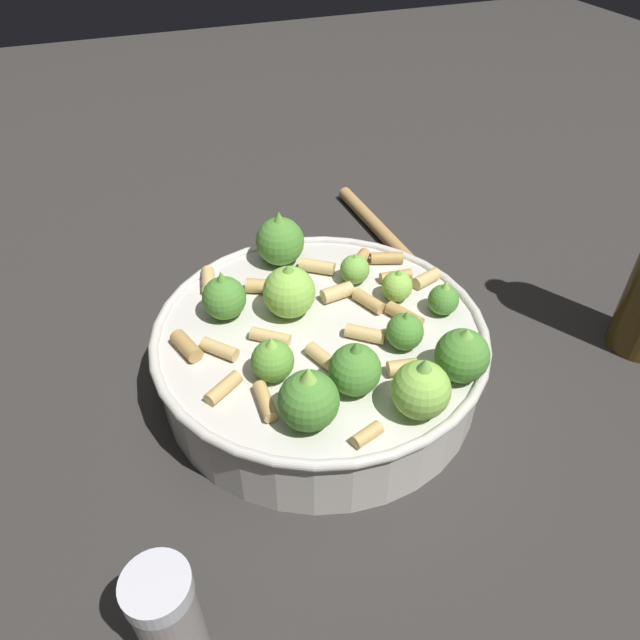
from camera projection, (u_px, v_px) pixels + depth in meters
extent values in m
plane|color=#2D2B28|center=(320.00, 379.00, 0.52)|extent=(2.40, 2.40, 0.00)
cylinder|color=beige|center=(320.00, 355.00, 0.50)|extent=(0.27, 0.27, 0.06)
torus|color=beige|center=(320.00, 329.00, 0.48)|extent=(0.28, 0.28, 0.01)
sphere|color=#4C8933|center=(443.00, 300.00, 0.49)|extent=(0.03, 0.03, 0.03)
cone|color=#8CC64C|center=(446.00, 287.00, 0.48)|extent=(0.01, 0.01, 0.01)
sphere|color=#4C8933|center=(276.00, 242.00, 0.54)|extent=(0.05, 0.05, 0.05)
cone|color=#609E38|center=(275.00, 221.00, 0.53)|extent=(0.02, 0.02, 0.02)
sphere|color=#4C8933|center=(309.00, 401.00, 0.40)|extent=(0.04, 0.04, 0.04)
cone|color=#8CC64C|center=(308.00, 378.00, 0.38)|extent=(0.02, 0.02, 0.02)
sphere|color=#609E38|center=(273.00, 361.00, 0.43)|extent=(0.03, 0.03, 0.03)
cone|color=#8CC64C|center=(271.00, 345.00, 0.42)|extent=(0.02, 0.02, 0.01)
sphere|color=#8CC64C|center=(289.00, 292.00, 0.49)|extent=(0.04, 0.04, 0.04)
cone|color=#609E38|center=(288.00, 272.00, 0.47)|extent=(0.02, 0.02, 0.01)
sphere|color=#4C8933|center=(360.00, 368.00, 0.42)|extent=(0.04, 0.04, 0.04)
cone|color=#4C8933|center=(362.00, 349.00, 0.41)|extent=(0.02, 0.02, 0.02)
sphere|color=#8CC64C|center=(397.00, 286.00, 0.51)|extent=(0.03, 0.03, 0.03)
cone|color=#609E38|center=(398.00, 275.00, 0.50)|extent=(0.01, 0.01, 0.01)
sphere|color=#4C8933|center=(224.00, 298.00, 0.49)|extent=(0.04, 0.04, 0.04)
cone|color=#609E38|center=(222.00, 280.00, 0.47)|extent=(0.02, 0.02, 0.02)
sphere|color=#75B247|center=(355.00, 269.00, 0.53)|extent=(0.03, 0.03, 0.03)
cone|color=#75B247|center=(355.00, 258.00, 0.52)|extent=(0.01, 0.01, 0.01)
sphere|color=#4C8933|center=(462.00, 356.00, 0.43)|extent=(0.04, 0.04, 0.04)
cone|color=#75B247|center=(466.00, 336.00, 0.42)|extent=(0.02, 0.02, 0.01)
sphere|color=#8CC64C|center=(421.00, 390.00, 0.40)|extent=(0.04, 0.04, 0.04)
cone|color=#75B247|center=(424.00, 368.00, 0.39)|extent=(0.02, 0.02, 0.02)
sphere|color=#4C8933|center=(405.00, 332.00, 0.46)|extent=(0.03, 0.03, 0.03)
cone|color=#609E38|center=(407.00, 317.00, 0.45)|extent=(0.01, 0.01, 0.01)
cylinder|color=tan|center=(365.00, 334.00, 0.47)|extent=(0.03, 0.03, 0.01)
cylinder|color=tan|center=(426.00, 279.00, 0.53)|extent=(0.03, 0.02, 0.01)
cylinder|color=tan|center=(404.00, 315.00, 0.49)|extent=(0.02, 0.03, 0.01)
cylinder|color=tan|center=(223.00, 388.00, 0.43)|extent=(0.03, 0.03, 0.01)
cylinder|color=tan|center=(220.00, 352.00, 0.46)|extent=(0.03, 0.03, 0.01)
cylinder|color=tan|center=(208.00, 280.00, 0.53)|extent=(0.02, 0.03, 0.01)
cylinder|color=tan|center=(186.00, 346.00, 0.46)|extent=(0.02, 0.03, 0.01)
cylinder|color=tan|center=(265.00, 286.00, 0.52)|extent=(0.04, 0.03, 0.01)
cylinder|color=tan|center=(360.00, 260.00, 0.55)|extent=(0.03, 0.03, 0.01)
cylinder|color=tan|center=(265.00, 401.00, 0.42)|extent=(0.01, 0.03, 0.01)
cylinder|color=tan|center=(369.00, 301.00, 0.50)|extent=(0.02, 0.03, 0.01)
cylinder|color=tan|center=(322.00, 357.00, 0.45)|extent=(0.02, 0.03, 0.01)
cylinder|color=tan|center=(396.00, 276.00, 0.53)|extent=(0.03, 0.01, 0.01)
cylinder|color=tan|center=(367.00, 435.00, 0.39)|extent=(0.02, 0.02, 0.01)
cylinder|color=tan|center=(387.00, 258.00, 0.55)|extent=(0.03, 0.02, 0.01)
cylinder|color=tan|center=(402.00, 367.00, 0.44)|extent=(0.02, 0.02, 0.01)
cylinder|color=tan|center=(337.00, 293.00, 0.51)|extent=(0.03, 0.02, 0.01)
cylinder|color=tan|center=(317.00, 266.00, 0.54)|extent=(0.03, 0.03, 0.01)
cylinder|color=tan|center=(270.00, 336.00, 0.47)|extent=(0.03, 0.03, 0.01)
cylinder|color=gray|center=(172.00, 627.00, 0.32)|extent=(0.03, 0.03, 0.08)
cylinder|color=silver|center=(156.00, 588.00, 0.29)|extent=(0.04, 0.04, 0.01)
cylinder|color=#B2844C|center=(380.00, 230.00, 0.70)|extent=(0.02, 0.20, 0.02)
ellipsoid|color=#B2844C|center=(432.00, 286.00, 0.62)|extent=(0.04, 0.05, 0.01)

